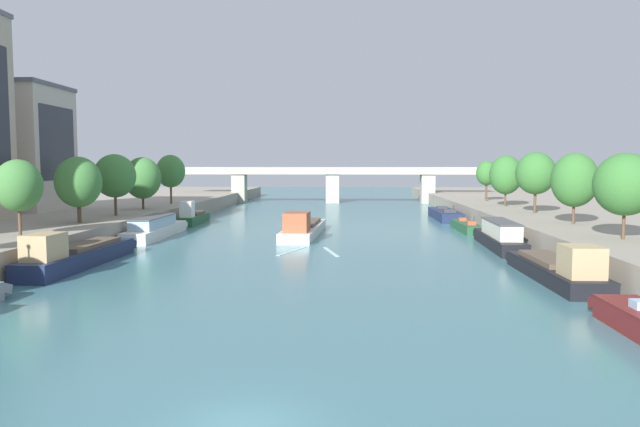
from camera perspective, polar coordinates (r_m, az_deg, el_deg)
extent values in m
plane|color=#42757F|center=(19.59, -7.32, -19.50)|extent=(400.00, 400.00, 0.00)
cube|color=gray|center=(83.69, -26.74, -0.58)|extent=(36.00, 170.00, 2.20)
cube|color=gray|center=(80.77, 28.10, -0.81)|extent=(36.00, 170.00, 2.20)
cube|color=silver|center=(68.58, -1.53, -1.63)|extent=(4.26, 17.82, 1.01)
cube|color=silver|center=(77.64, -0.68, -0.82)|extent=(3.22, 1.38, 0.87)
cube|color=silver|center=(68.53, -1.53, -1.19)|extent=(4.33, 17.82, 0.06)
cube|color=#9E5133|center=(62.50, -2.23, -0.80)|extent=(2.68, 3.66, 2.00)
cube|color=black|center=(64.23, -2.01, -0.39)|extent=(1.99, 0.14, 0.56)
cube|color=brown|center=(70.25, -1.35, -0.87)|extent=(3.08, 9.31, 0.36)
cylinder|color=#232328|center=(63.18, -1.69, -1.16)|extent=(0.07, 0.07, 1.10)
cube|color=silver|center=(55.37, 1.02, -3.65)|extent=(1.69, 5.93, 0.03)
cube|color=silver|center=(55.77, -2.67, -3.59)|extent=(2.30, 5.79, 0.03)
cube|color=#1E284C|center=(51.09, -21.88, -3.97)|extent=(3.16, 15.34, 1.29)
cube|color=#1E284C|center=(58.27, -18.42, -2.72)|extent=(2.61, 1.34, 1.01)
cube|color=#1E284C|center=(51.00, -21.91, -3.23)|extent=(3.21, 15.35, 0.06)
cube|color=tan|center=(46.32, -24.78, -2.89)|extent=(2.12, 3.11, 1.85)
cube|color=black|center=(47.63, -23.89, -2.33)|extent=(1.63, 0.08, 0.52)
cube|color=brown|center=(52.33, -21.17, -2.78)|extent=(2.35, 8.00, 0.36)
cylinder|color=#232328|center=(46.71, -23.96, -3.27)|extent=(0.07, 0.07, 1.10)
cube|color=silver|center=(68.97, -15.37, -1.71)|extent=(2.84, 14.91, 1.13)
cube|color=silver|center=(76.37, -13.55, -0.99)|extent=(2.67, 1.24, 0.93)
cube|color=silver|center=(68.91, -15.38, -1.22)|extent=(2.89, 14.92, 0.06)
cube|color=#9EBCD6|center=(68.15, -15.58, -0.79)|extent=(2.32, 9.55, 1.12)
cube|color=#4C4C51|center=(68.10, -15.59, -0.29)|extent=(2.49, 9.83, 0.08)
cylinder|color=#232328|center=(64.50, -16.27, -1.12)|extent=(0.07, 0.07, 1.10)
cube|color=#235633|center=(83.56, -11.93, -0.57)|extent=(2.19, 9.80, 1.12)
cube|color=#235633|center=(88.62, -11.11, -0.19)|extent=(2.01, 1.25, 0.93)
cube|color=#235633|center=(83.51, -11.94, -0.16)|extent=(2.23, 9.80, 0.06)
cube|color=white|center=(80.22, -12.52, 0.41)|extent=(1.59, 1.97, 2.09)
cube|color=black|center=(81.15, -12.35, 0.68)|extent=(1.26, 0.04, 0.59)
cube|color=brown|center=(84.44, -11.78, 0.04)|extent=(1.68, 5.10, 0.36)
cylinder|color=#232328|center=(80.55, -12.23, 0.07)|extent=(0.07, 0.07, 1.10)
cube|color=maroon|center=(35.92, 26.00, -7.60)|extent=(2.13, 1.24, 0.93)
cube|color=black|center=(44.92, 21.43, -5.27)|extent=(3.00, 13.42, 1.03)
cube|color=black|center=(51.52, 18.84, -3.85)|extent=(2.75, 1.25, 0.88)
cube|color=black|center=(44.84, 21.45, -4.59)|extent=(3.06, 13.42, 0.06)
cube|color=tan|center=(40.47, 23.62, -4.19)|extent=(2.18, 2.70, 1.94)
cube|color=black|center=(41.67, 22.96, -3.52)|extent=(1.73, 0.05, 0.54)
cube|color=brown|center=(46.05, 20.90, -4.07)|extent=(2.31, 6.99, 0.36)
cylinder|color=#232328|center=(41.18, 23.89, -4.64)|extent=(0.07, 0.07, 1.10)
cube|color=black|center=(60.45, 16.67, -2.62)|extent=(2.93, 13.91, 1.13)
cube|color=black|center=(67.52, 15.40, -1.75)|extent=(2.35, 1.32, 0.93)
cube|color=black|center=(60.38, 16.68, -2.06)|extent=(2.97, 13.91, 0.06)
cube|color=beige|center=(59.63, 16.83, -1.42)|extent=(2.31, 8.92, 1.43)
cube|color=#4C4C51|center=(59.56, 16.85, -0.70)|extent=(2.46, 9.19, 0.08)
cylinder|color=#232328|center=(56.38, 17.93, -1.96)|extent=(0.07, 0.07, 1.10)
cube|color=#235633|center=(74.66, 13.70, -1.27)|extent=(1.92, 10.22, 0.97)
cube|color=#235633|center=(79.97, 12.92, -0.80)|extent=(1.74, 1.23, 0.85)
cube|color=#235633|center=(74.61, 13.71, -0.87)|extent=(1.96, 10.22, 0.06)
cube|color=#9E5133|center=(76.78, 13.38, -0.54)|extent=(0.92, 0.91, 0.40)
cube|color=#9E5133|center=(71.80, 14.17, -0.88)|extent=(1.01, 1.11, 0.48)
cylinder|color=#232328|center=(71.63, 14.43, -0.64)|extent=(0.07, 0.07, 1.10)
cube|color=#1E284C|center=(90.24, 11.81, -0.14)|extent=(3.17, 14.42, 1.26)
cube|color=#1E284C|center=(97.68, 11.13, 0.30)|extent=(2.95, 1.27, 1.00)
cube|color=#1E284C|center=(90.19, 11.82, 0.28)|extent=(3.23, 14.42, 0.06)
cube|color=#38383D|center=(93.30, 11.52, 0.57)|extent=(1.55, 0.91, 0.40)
cube|color=#38383D|center=(86.20, 12.23, 0.25)|extent=(1.71, 1.11, 0.48)
cylinder|color=#232328|center=(85.97, 12.57, 0.44)|extent=(0.07, 0.07, 1.10)
cylinder|color=brown|center=(55.02, -26.66, -0.36)|extent=(0.26, 0.26, 2.94)
ellipsoid|color=#427F3D|center=(54.88, -26.76, 2.39)|extent=(3.79, 3.79, 4.28)
cylinder|color=brown|center=(64.63, -21.92, 0.36)|extent=(0.40, 0.40, 2.70)
ellipsoid|color=#427F3D|center=(64.50, -22.00, 2.79)|extent=(4.55, 4.55, 5.07)
cylinder|color=brown|center=(72.53, -18.87, 1.07)|extent=(0.31, 0.31, 3.19)
ellipsoid|color=#427F3D|center=(72.42, -18.94, 3.41)|extent=(4.72, 4.72, 4.96)
cylinder|color=brown|center=(82.15, -16.48, 1.31)|extent=(0.29, 0.29, 2.58)
ellipsoid|color=#427F3D|center=(82.05, -16.53, 3.25)|extent=(4.79, 4.79, 5.45)
cylinder|color=brown|center=(92.43, -13.98, 2.00)|extent=(0.30, 0.30, 3.52)
ellipsoid|color=#427F3D|center=(92.35, -14.02, 3.93)|extent=(4.28, 4.28, 4.88)
cylinder|color=brown|center=(52.22, 26.92, -0.61)|extent=(0.25, 0.25, 2.96)
ellipsoid|color=#387533|center=(52.06, 27.04, 2.49)|extent=(4.73, 4.73, 4.87)
cylinder|color=brown|center=(63.73, 22.98, 0.35)|extent=(0.27, 0.27, 2.87)
ellipsoid|color=#387533|center=(63.60, 23.06, 2.95)|extent=(4.46, 4.46, 5.29)
cylinder|color=brown|center=(76.93, 19.77, 1.32)|extent=(0.33, 0.33, 3.39)
ellipsoid|color=#387533|center=(76.83, 19.83, 3.62)|extent=(4.73, 4.73, 5.10)
cylinder|color=brown|center=(88.37, 17.22, 1.61)|extent=(0.27, 0.27, 2.89)
ellipsoid|color=#387533|center=(88.27, 17.26, 3.53)|extent=(4.54, 4.54, 5.47)
cylinder|color=brown|center=(100.67, 15.53, 2.14)|extent=(0.34, 0.34, 3.39)
ellipsoid|color=#387533|center=(100.59, 15.57, 3.72)|extent=(3.34, 3.34, 3.97)
cube|color=#BCB2A8|center=(85.70, -26.83, 5.45)|extent=(10.50, 11.18, 15.49)
cube|color=#565B66|center=(86.25, -27.03, 10.76)|extent=(10.82, 11.52, 0.50)
cube|color=#232833|center=(83.26, -23.68, 6.13)|extent=(0.04, 8.94, 9.29)
cube|color=#ADA899|center=(126.51, 1.22, 3.88)|extent=(63.76, 4.40, 0.60)
cube|color=#ADA899|center=(124.50, 1.20, 4.22)|extent=(63.76, 0.30, 0.90)
cube|color=#ADA899|center=(128.50, 1.24, 4.23)|extent=(63.76, 0.30, 0.90)
cube|color=#ADA899|center=(128.64, -7.68, 2.38)|extent=(2.80, 3.60, 6.02)
cube|color=#ADA899|center=(126.59, 1.22, 2.38)|extent=(2.80, 3.60, 6.02)
cube|color=#ADA899|center=(127.65, 10.18, 2.33)|extent=(2.80, 3.60, 6.02)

